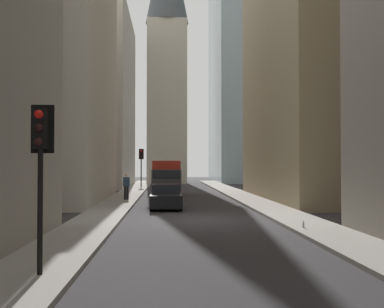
{
  "coord_description": "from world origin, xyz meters",
  "views": [
    {
      "loc": [
        -20.75,
        1.36,
        2.59
      ],
      "look_at": [
        14.78,
        -0.62,
        3.37
      ],
      "focal_mm": 42.11,
      "sensor_mm": 36.0,
      "label": 1
    }
  ],
  "objects_px": {
    "pedestrian": "(126,185)",
    "discarded_bottle": "(303,225)",
    "sedan_black": "(166,197)",
    "traffic_light_foreground": "(40,149)",
    "delivery_truck": "(166,178)",
    "traffic_light_midblock": "(141,159)"
  },
  "relations": [
    {
      "from": "pedestrian",
      "to": "discarded_bottle",
      "type": "height_order",
      "value": "pedestrian"
    },
    {
      "from": "sedan_black",
      "to": "traffic_light_foreground",
      "type": "bearing_deg",
      "value": 170.16
    },
    {
      "from": "sedan_black",
      "to": "pedestrian",
      "type": "height_order",
      "value": "pedestrian"
    },
    {
      "from": "delivery_truck",
      "to": "discarded_bottle",
      "type": "distance_m",
      "value": 20.66
    },
    {
      "from": "traffic_light_midblock",
      "to": "traffic_light_foreground",
      "type": "bearing_deg",
      "value": 179.92
    },
    {
      "from": "delivery_truck",
      "to": "pedestrian",
      "type": "xyz_separation_m",
      "value": [
        -5.96,
        2.73,
        -0.33
      ]
    },
    {
      "from": "traffic_light_midblock",
      "to": "discarded_bottle",
      "type": "distance_m",
      "value": 32.51
    },
    {
      "from": "delivery_truck",
      "to": "traffic_light_midblock",
      "type": "distance_m",
      "value": 11.88
    },
    {
      "from": "traffic_light_foreground",
      "to": "pedestrian",
      "type": "bearing_deg",
      "value": -0.12
    },
    {
      "from": "sedan_black",
      "to": "pedestrian",
      "type": "xyz_separation_m",
      "value": [
        4.85,
        2.73,
        0.46
      ]
    },
    {
      "from": "discarded_bottle",
      "to": "delivery_truck",
      "type": "bearing_deg",
      "value": 14.85
    },
    {
      "from": "pedestrian",
      "to": "delivery_truck",
      "type": "bearing_deg",
      "value": -24.61
    },
    {
      "from": "delivery_truck",
      "to": "pedestrian",
      "type": "relative_size",
      "value": 3.58
    },
    {
      "from": "pedestrian",
      "to": "discarded_bottle",
      "type": "distance_m",
      "value": 16.14
    },
    {
      "from": "traffic_light_foreground",
      "to": "pedestrian",
      "type": "xyz_separation_m",
      "value": [
        20.84,
        -0.04,
        -1.8
      ]
    },
    {
      "from": "delivery_truck",
      "to": "traffic_light_foreground",
      "type": "xyz_separation_m",
      "value": [
        -26.81,
        2.77,
        1.46
      ]
    },
    {
      "from": "sedan_black",
      "to": "discarded_bottle",
      "type": "relative_size",
      "value": 15.93
    },
    {
      "from": "sedan_black",
      "to": "pedestrian",
      "type": "distance_m",
      "value": 5.58
    },
    {
      "from": "sedan_black",
      "to": "discarded_bottle",
      "type": "distance_m",
      "value": 10.56
    },
    {
      "from": "delivery_truck",
      "to": "traffic_light_midblock",
      "type": "height_order",
      "value": "traffic_light_midblock"
    },
    {
      "from": "delivery_truck",
      "to": "discarded_bottle",
      "type": "relative_size",
      "value": 23.93
    },
    {
      "from": "sedan_black",
      "to": "pedestrian",
      "type": "relative_size",
      "value": 2.38
    }
  ]
}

